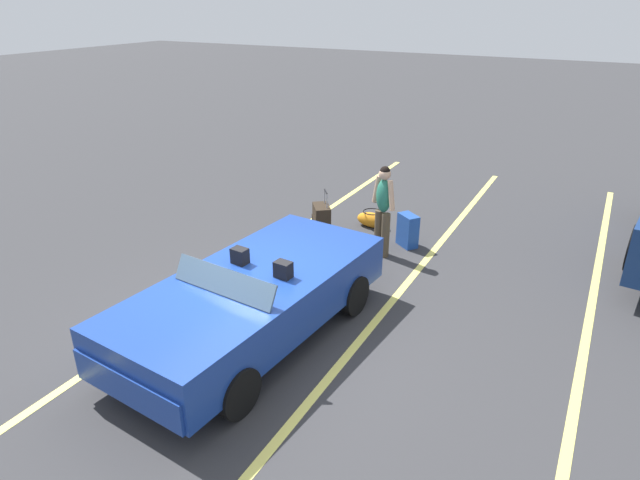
% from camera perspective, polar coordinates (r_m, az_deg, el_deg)
% --- Properties ---
extents(ground_plane, '(80.00, 80.00, 0.00)m').
position_cam_1_polar(ground_plane, '(7.63, -6.85, -10.01)').
color(ground_plane, '#333335').
extents(lot_line_near, '(18.00, 0.12, 0.01)m').
position_cam_1_polar(lot_line_near, '(8.41, -14.68, -7.20)').
color(lot_line_near, '#EAE066').
rests_on(lot_line_near, ground_plane).
extents(lot_line_mid, '(18.00, 0.12, 0.01)m').
position_cam_1_polar(lot_line_mid, '(7.08, 2.13, -12.95)').
color(lot_line_mid, '#EAE066').
rests_on(lot_line_mid, ground_plane).
extents(lot_line_far, '(18.00, 0.12, 0.01)m').
position_cam_1_polar(lot_line_far, '(6.63, 24.69, -18.62)').
color(lot_line_far, '#EAE066').
rests_on(lot_line_far, ground_plane).
extents(convertible_car, '(4.27, 2.10, 1.24)m').
position_cam_1_polar(convertible_car, '(7.19, -8.16, -6.89)').
color(convertible_car, navy).
rests_on(convertible_car, ground_plane).
extents(suitcase_large_black, '(0.55, 0.51, 1.03)m').
position_cam_1_polar(suitcase_large_black, '(10.17, 0.14, 1.68)').
color(suitcase_large_black, '#2D2319').
rests_on(suitcase_large_black, ground_plane).
extents(suitcase_medium_bright, '(0.43, 0.46, 0.62)m').
position_cam_1_polar(suitcase_medium_bright, '(10.18, 9.21, 1.00)').
color(suitcase_medium_bright, '#1E479E').
rests_on(suitcase_medium_bright, ground_plane).
extents(duffel_bag, '(0.39, 0.65, 0.34)m').
position_cam_1_polar(duffel_bag, '(11.00, 5.47, 2.16)').
color(duffel_bag, orange).
rests_on(duffel_bag, ground_plane).
extents(traveler_person, '(0.38, 0.57, 1.65)m').
position_cam_1_polar(traveler_person, '(9.54, 6.67, 3.55)').
color(traveler_person, '#4C3F2D').
rests_on(traveler_person, ground_plane).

